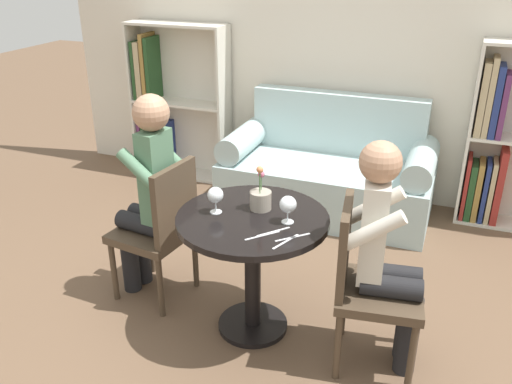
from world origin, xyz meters
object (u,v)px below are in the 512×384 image
at_px(flower_vase, 261,198).
at_px(couch, 328,174).
at_px(person_left, 148,193).
at_px(bookshelf_left, 170,106).
at_px(chair_left, 161,226).
at_px(bookshelf_right, 512,144).
at_px(wine_glass_left, 215,196).
at_px(wine_glass_right, 288,205).
at_px(person_right, 387,254).
at_px(chair_right, 366,279).

bearing_deg(flower_vase, couch, 90.24).
bearing_deg(person_left, flower_vase, 96.85).
distance_m(couch, bookshelf_left, 1.66).
relative_size(bookshelf_left, chair_left, 1.56).
bearing_deg(bookshelf_right, wine_glass_left, -128.05).
relative_size(bookshelf_left, flower_vase, 5.55).
bearing_deg(wine_glass_right, bookshelf_right, 59.36).
height_order(bookshelf_left, bookshelf_right, same).
xyz_separation_m(person_right, wine_glass_right, (-0.52, 0.02, 0.17)).
height_order(couch, chair_left, couch).
distance_m(person_left, wine_glass_left, 0.54).
height_order(wine_glass_left, wine_glass_right, wine_glass_right).
height_order(person_right, wine_glass_left, person_right).
bearing_deg(wine_glass_right, chair_right, -4.96).
xyz_separation_m(chair_left, chair_right, (1.24, -0.12, 0.00)).
bearing_deg(couch, wine_glass_right, -83.40).
xyz_separation_m(chair_right, flower_vase, (-0.62, 0.13, 0.29)).
distance_m(bookshelf_right, chair_right, 2.10).
relative_size(couch, person_right, 1.36).
height_order(bookshelf_right, wine_glass_left, bookshelf_right).
bearing_deg(person_left, wine_glass_left, 82.56).
bearing_deg(wine_glass_right, flower_vase, 152.73).
relative_size(bookshelf_left, chair_right, 1.56).
bearing_deg(flower_vase, bookshelf_right, 54.08).
distance_m(person_right, wine_glass_right, 0.54).
xyz_separation_m(person_left, wine_glass_left, (0.51, -0.13, 0.13)).
height_order(person_left, flower_vase, person_left).
height_order(bookshelf_left, chair_left, bookshelf_left).
bearing_deg(chair_left, person_left, -95.16).
bearing_deg(bookshelf_left, person_left, -63.89).
height_order(chair_right, person_right, person_right).
relative_size(bookshelf_right, chair_left, 1.56).
height_order(bookshelf_right, chair_left, bookshelf_right).
relative_size(bookshelf_left, person_right, 1.15).
distance_m(bookshelf_left, wine_glass_left, 2.42).
relative_size(bookshelf_left, wine_glass_left, 9.69).
distance_m(wine_glass_right, flower_vase, 0.21).
xyz_separation_m(bookshelf_right, wine_glass_left, (-1.54, -1.96, 0.16)).
height_order(chair_left, person_right, person_right).
bearing_deg(wine_glass_left, wine_glass_right, 4.56).
height_order(couch, flower_vase, flower_vase).
bearing_deg(person_right, wine_glass_left, 82.55).
xyz_separation_m(couch, chair_left, (-0.62, -1.58, 0.18)).
bearing_deg(chair_left, flower_vase, 98.50).
relative_size(couch, wine_glass_left, 11.45).
bearing_deg(person_right, chair_right, 95.55).
bearing_deg(person_left, bookshelf_left, -146.41).
height_order(bookshelf_left, person_left, bookshelf_left).
distance_m(chair_right, person_left, 1.35).
bearing_deg(bookshelf_right, flower_vase, -125.92).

